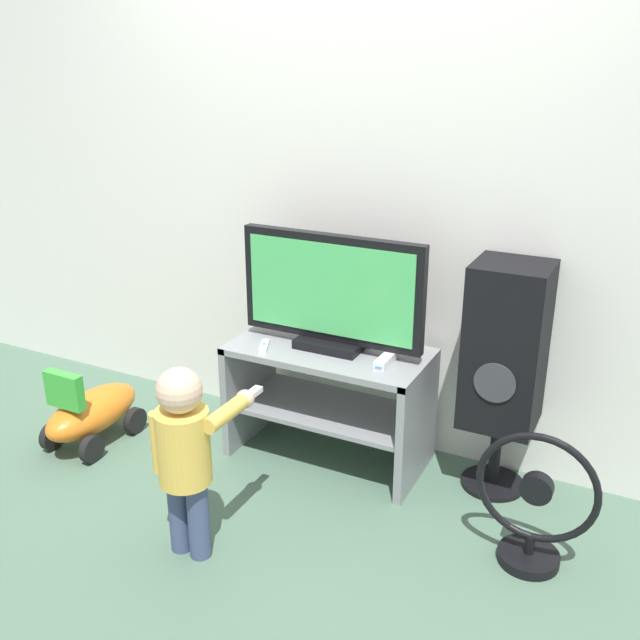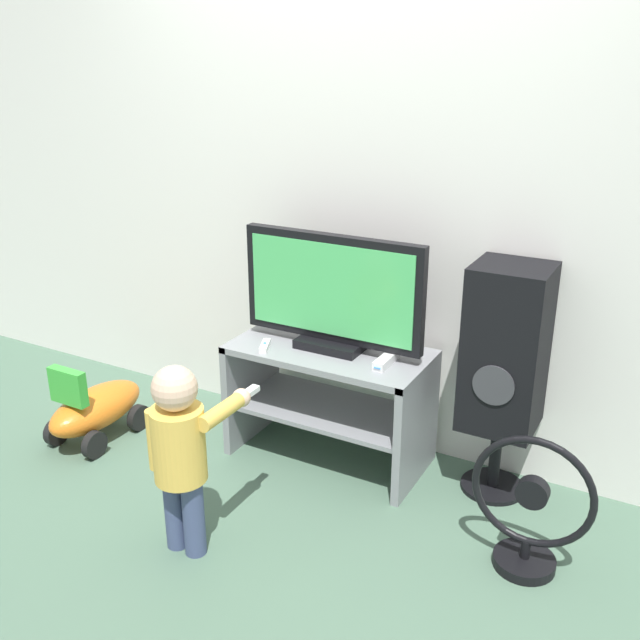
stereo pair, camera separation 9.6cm
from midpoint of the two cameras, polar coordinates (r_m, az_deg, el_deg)
The scene contains 10 objects.
ground_plane at distance 3.31m, azimuth -1.95°, elevation -12.61°, with size 16.00×16.00×0.00m, color #4C6B56.
wall_back at distance 3.29m, azimuth 2.36°, elevation 11.60°, with size 10.00×0.06×2.60m.
tv_stand at distance 3.31m, azimuth -0.12°, elevation -5.49°, with size 0.91×0.46×0.56m.
television at distance 3.15m, azimuth 0.05°, elevation 2.13°, with size 0.86×0.20×0.52m.
game_console at distance 3.08m, azimuth 4.46°, elevation -3.17°, with size 0.05×0.19×0.04m.
remote_primary at distance 3.24m, azimuth -5.34°, elevation -2.13°, with size 0.08×0.13×0.03m.
child at distance 2.71m, azimuth -11.69°, elevation -9.94°, with size 0.30×0.45×0.78m.
speaker_tower at distance 3.05m, azimuth 13.74°, elevation -2.39°, with size 0.31×0.31×1.03m.
floor_fan at distance 2.82m, azimuth 15.82°, elevation -14.18°, with size 0.45×0.23×0.55m.
ride_on_toy at distance 3.71m, azimuth -18.55°, elevation -6.98°, with size 0.29×0.56×0.43m.
Camera 1 is at (1.31, -2.44, 1.82)m, focal length 40.00 mm.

